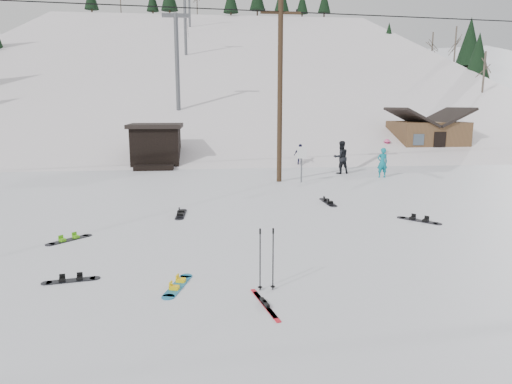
{
  "coord_description": "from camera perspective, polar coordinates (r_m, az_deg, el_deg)",
  "views": [
    {
      "loc": [
        -1.79,
        -9.34,
        3.97
      ],
      "look_at": [
        -0.33,
        3.95,
        1.4
      ],
      "focal_mm": 32.0,
      "sensor_mm": 36.0,
      "label": 1
    }
  ],
  "objects": [
    {
      "name": "board_scatter_f",
      "position": [
        18.98,
        8.99,
        -1.24
      ],
      "size": [
        0.38,
        1.72,
        0.12
      ],
      "rotation": [
        0.0,
        0.0,
        1.61
      ],
      "color": "black",
      "rests_on": "ground"
    },
    {
      "name": "skier_pink",
      "position": [
        34.92,
        16.03,
        5.16
      ],
      "size": [
        1.0,
        0.61,
        1.5
      ],
      "primitive_type": "imported",
      "rotation": [
        0.0,
        0.0,
        3.09
      ],
      "color": "#EC5393",
      "rests_on": "ground"
    },
    {
      "name": "lift_tower_near",
      "position": [
        39.59,
        -9.85,
        16.36
      ],
      "size": [
        2.2,
        0.36,
        8.0
      ],
      "color": "#595B60",
      "rests_on": "ski_slope"
    },
    {
      "name": "skier_dark",
      "position": [
        27.04,
        10.56,
        4.29
      ],
      "size": [
        1.06,
        0.9,
        1.91
      ],
      "primitive_type": "imported",
      "rotation": [
        0.0,
        0.0,
        3.35
      ],
      "color": "black",
      "rests_on": "ground"
    },
    {
      "name": "ski_slope",
      "position": [
        66.31,
        -4.55,
        -3.1
      ],
      "size": [
        60.0,
        85.24,
        65.97
      ],
      "primitive_type": "cube",
      "rotation": [
        0.31,
        0.0,
        0.0
      ],
      "color": "white",
      "rests_on": "ground"
    },
    {
      "name": "board_scatter_a",
      "position": [
        11.42,
        -22.12,
        -10.16
      ],
      "size": [
        1.26,
        0.42,
        0.09
      ],
      "rotation": [
        0.0,
        0.0,
        0.18
      ],
      "color": "black",
      "rests_on": "ground"
    },
    {
      "name": "board_scatter_d",
      "position": [
        16.81,
        19.7,
        -3.33
      ],
      "size": [
        1.15,
        1.27,
        0.11
      ],
      "rotation": [
        0.0,
        0.0,
        -0.85
      ],
      "color": "black",
      "rests_on": "ground"
    },
    {
      "name": "skier_teal",
      "position": [
        26.09,
        15.51,
        3.55
      ],
      "size": [
        0.61,
        0.41,
        1.65
      ],
      "primitive_type": "imported",
      "rotation": [
        0.0,
        0.0,
        3.18
      ],
      "color": "#0D7887",
      "rests_on": "ground"
    },
    {
      "name": "board_scatter_c",
      "position": [
        14.72,
        -22.31,
        -5.5
      ],
      "size": [
        1.11,
        1.12,
        0.1
      ],
      "rotation": [
        0.0,
        0.0,
        0.79
      ],
      "color": "black",
      "rests_on": "ground"
    },
    {
      "name": "hero_skis",
      "position": [
        9.44,
        1.11,
        -13.82
      ],
      "size": [
        0.42,
        1.59,
        0.08
      ],
      "rotation": [
        0.0,
        0.0,
        0.21
      ],
      "color": "red",
      "rests_on": "ground"
    },
    {
      "name": "ridge_right",
      "position": [
        72.99,
        26.95,
        -2.16
      ],
      "size": [
        45.66,
        93.98,
        54.59
      ],
      "primitive_type": "cube",
      "rotation": [
        0.21,
        -0.05,
        -0.12
      ],
      "color": "white",
      "rests_on": "ground"
    },
    {
      "name": "ground",
      "position": [
        10.3,
        4.3,
        -11.82
      ],
      "size": [
        200.0,
        200.0,
        0.0
      ],
      "primitive_type": "plane",
      "color": "white",
      "rests_on": "ground"
    },
    {
      "name": "cabin",
      "position": [
        37.4,
        20.54,
        6.38
      ],
      "size": [
        5.39,
        4.4,
        3.77
      ],
      "color": "brown",
      "rests_on": "ground"
    },
    {
      "name": "lift_hut",
      "position": [
        30.56,
        -12.35,
        5.73
      ],
      "size": [
        3.4,
        4.1,
        2.75
      ],
      "color": "black",
      "rests_on": "ground"
    },
    {
      "name": "trail_sign",
      "position": [
        23.58,
        5.74,
        4.26
      ],
      "size": [
        0.5,
        0.09,
        1.85
      ],
      "color": "#595B60",
      "rests_on": "ground"
    },
    {
      "name": "skier_navy",
      "position": [
        29.69,
        5.56,
        4.58
      ],
      "size": [
        0.92,
        0.79,
        1.48
      ],
      "primitive_type": "imported",
      "rotation": [
        0.0,
        0.0,
        2.54
      ],
      "color": "#18183D",
      "rests_on": "ground"
    },
    {
      "name": "utility_pole",
      "position": [
        23.65,
        3.01,
        12.58
      ],
      "size": [
        2.0,
        0.26,
        9.0
      ],
      "color": "#3A2819",
      "rests_on": "ground"
    },
    {
      "name": "ski_poles",
      "position": [
        9.9,
        1.33,
        -8.34
      ],
      "size": [
        0.38,
        0.1,
        1.39
      ],
      "color": "black",
      "rests_on": "ground"
    },
    {
      "name": "board_scatter_b",
      "position": [
        16.94,
        -9.35,
        -2.72
      ],
      "size": [
        0.37,
        1.66,
        0.12
      ],
      "rotation": [
        0.0,
        0.0,
        1.52
      ],
      "color": "black",
      "rests_on": "ground"
    },
    {
      "name": "hero_snowboard",
      "position": [
        10.46,
        -9.77,
        -11.43
      ],
      "size": [
        0.61,
        1.43,
        0.1
      ],
      "rotation": [
        0.0,
        0.0,
        1.29
      ],
      "color": "teal",
      "rests_on": "ground"
    },
    {
      "name": "treeline_crest",
      "position": [
        95.44,
        -5.25,
        8.44
      ],
      "size": [
        50.0,
        6.0,
        10.0
      ],
      "primitive_type": null,
      "color": "black",
      "rests_on": "ski_slope"
    },
    {
      "name": "lift_tower_mid",
      "position": [
        60.28,
        -8.86,
        20.67
      ],
      "size": [
        2.2,
        0.36,
        8.0
      ],
      "color": "#595B60",
      "rests_on": "ski_slope"
    }
  ]
}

